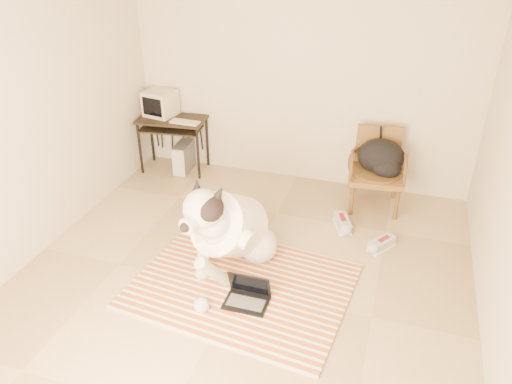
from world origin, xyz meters
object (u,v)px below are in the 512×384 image
at_px(laptop, 248,295).
at_px(computer_desk, 172,126).
at_px(pc_tower, 184,157).
at_px(rattan_chair, 377,169).
at_px(backpack, 382,158).
at_px(crt_monitor, 160,103).
at_px(dog, 230,229).

bearing_deg(laptop, computer_desk, 128.54).
relative_size(pc_tower, rattan_chair, 0.47).
bearing_deg(rattan_chair, backpack, 7.53).
distance_m(crt_monitor, pc_tower, 0.73).
relative_size(crt_monitor, backpack, 0.78).
xyz_separation_m(laptop, pc_tower, (-1.56, 2.13, 0.10)).
bearing_deg(rattan_chair, dog, -125.82).
bearing_deg(crt_monitor, laptop, -49.72).
relative_size(dog, pc_tower, 3.62).
bearing_deg(backpack, pc_tower, 177.17).
relative_size(dog, computer_desk, 1.68).
height_order(dog, computer_desk, dog).
height_order(pc_tower, rattan_chair, rattan_chair).
height_order(dog, rattan_chair, dog).
relative_size(dog, crt_monitor, 3.70).
height_order(computer_desk, crt_monitor, crt_monitor).
distance_m(laptop, backpack, 2.24).
xyz_separation_m(dog, computer_desk, (-1.38, 1.69, 0.17)).
bearing_deg(dog, laptop, -54.08).
xyz_separation_m(dog, crt_monitor, (-1.55, 1.77, 0.43)).
bearing_deg(pc_tower, laptop, -53.66).
bearing_deg(backpack, crt_monitor, 175.96).
distance_m(crt_monitor, rattan_chair, 2.72).
bearing_deg(dog, crt_monitor, 131.25).
distance_m(computer_desk, backpack, 2.55).
xyz_separation_m(pc_tower, rattan_chair, (2.39, -0.13, 0.25)).
height_order(dog, laptop, dog).
xyz_separation_m(laptop, crt_monitor, (-1.86, 2.20, 0.76)).
distance_m(rattan_chair, backpack, 0.14).
bearing_deg(backpack, laptop, -113.30).
bearing_deg(crt_monitor, backpack, -4.04).
height_order(computer_desk, rattan_chair, rattan_chair).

